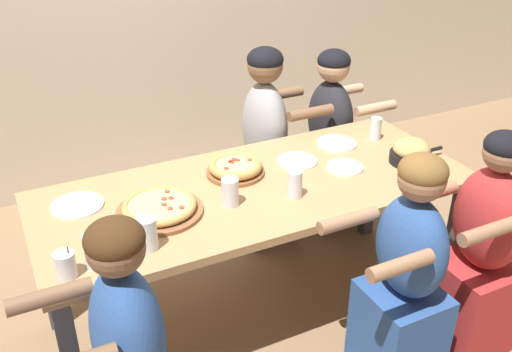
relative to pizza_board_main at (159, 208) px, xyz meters
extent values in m
plane|color=#896B4C|center=(0.48, 0.04, -0.80)|extent=(18.00, 18.00, 0.00)
cube|color=tan|center=(0.48, 0.04, -0.05)|extent=(2.06, 0.85, 0.04)
cube|color=#4C4C51|center=(1.45, -0.33, -0.43)|extent=(0.07, 0.07, 0.73)
cube|color=#4C4C51|center=(-0.49, 0.40, -0.43)|extent=(0.07, 0.07, 0.73)
cube|color=#4C4C51|center=(1.45, 0.40, -0.43)|extent=(0.07, 0.07, 0.73)
cylinder|color=brown|center=(0.00, 0.00, -0.02)|extent=(0.38, 0.38, 0.02)
torus|color=tan|center=(0.00, 0.00, 0.01)|extent=(0.32, 0.32, 0.03)
cylinder|color=#E5C675|center=(0.00, 0.00, 0.01)|extent=(0.28, 0.28, 0.03)
cylinder|color=#C6422D|center=(0.02, -0.02, 0.02)|extent=(0.02, 0.02, 0.01)
cylinder|color=#C6422D|center=(0.03, 0.03, 0.02)|extent=(0.02, 0.02, 0.01)
cylinder|color=#C6422D|center=(0.08, -0.07, 0.02)|extent=(0.02, 0.02, 0.01)
cylinder|color=#C6422D|center=(0.06, 0.02, 0.02)|extent=(0.02, 0.02, 0.01)
cylinder|color=#C6422D|center=(0.06, 0.08, 0.02)|extent=(0.02, 0.02, 0.01)
cylinder|color=#C6422D|center=(0.03, -0.06, 0.02)|extent=(0.02, 0.02, 0.01)
cylinder|color=brown|center=(0.44, 0.18, -0.02)|extent=(0.28, 0.28, 0.02)
torus|color=tan|center=(0.44, 0.18, 0.02)|extent=(0.26, 0.26, 0.04)
cylinder|color=#E5C675|center=(0.44, 0.18, 0.01)|extent=(0.21, 0.21, 0.04)
cylinder|color=#C6422D|center=(0.38, 0.15, 0.03)|extent=(0.02, 0.02, 0.01)
cylinder|color=#C6422D|center=(0.43, 0.20, 0.03)|extent=(0.02, 0.02, 0.01)
cylinder|color=#C6422D|center=(0.52, 0.19, 0.03)|extent=(0.02, 0.02, 0.01)
cylinder|color=#C6422D|center=(0.47, 0.21, 0.03)|extent=(0.02, 0.02, 0.01)
cylinder|color=#C6422D|center=(0.45, 0.23, 0.03)|extent=(0.02, 0.02, 0.01)
cylinder|color=#C6422D|center=(0.43, 0.21, 0.03)|extent=(0.02, 0.02, 0.01)
cylinder|color=black|center=(1.29, -0.09, 0.00)|extent=(0.21, 0.21, 0.05)
cylinder|color=black|center=(1.45, -0.09, 0.01)|extent=(0.10, 0.02, 0.02)
ellipsoid|color=tan|center=(1.29, -0.09, 0.05)|extent=(0.19, 0.19, 0.10)
cylinder|color=white|center=(0.78, 0.16, -0.02)|extent=(0.21, 0.21, 0.01)
cube|color=#B7B7BC|center=(0.78, 0.16, -0.01)|extent=(0.03, 0.14, 0.01)
cylinder|color=white|center=(-0.31, 0.21, -0.02)|extent=(0.23, 0.23, 0.01)
cube|color=#B7B7BC|center=(-0.31, 0.21, -0.01)|extent=(0.05, 0.16, 0.01)
cylinder|color=white|center=(1.08, 0.25, -0.02)|extent=(0.21, 0.21, 0.01)
cube|color=#B7B7BC|center=(1.08, 0.25, -0.01)|extent=(0.14, 0.08, 0.01)
cylinder|color=white|center=(0.96, 0.00, -0.02)|extent=(0.18, 0.18, 0.01)
cube|color=#B7B7BC|center=(0.96, 0.00, -0.01)|extent=(0.11, 0.09, 0.01)
cylinder|color=silver|center=(-0.44, -0.27, 0.02)|extent=(0.08, 0.08, 0.10)
cylinder|color=#1EA8DB|center=(-0.44, -0.27, 0.01)|extent=(0.07, 0.07, 0.07)
cylinder|color=black|center=(-0.42, -0.27, 0.04)|extent=(0.00, 0.02, 0.13)
cylinder|color=silver|center=(0.30, -0.07, 0.04)|extent=(0.08, 0.08, 0.13)
cylinder|color=black|center=(0.30, -0.07, 0.01)|extent=(0.07, 0.07, 0.07)
cylinder|color=silver|center=(0.59, -0.13, 0.04)|extent=(0.07, 0.07, 0.13)
cylinder|color=silver|center=(0.59, -0.13, 0.02)|extent=(0.06, 0.06, 0.09)
cylinder|color=silver|center=(-0.12, -0.23, 0.04)|extent=(0.08, 0.08, 0.14)
cylinder|color=black|center=(-0.12, -0.23, 0.02)|extent=(0.07, 0.07, 0.09)
cylinder|color=silver|center=(1.30, 0.22, 0.04)|extent=(0.06, 0.06, 0.12)
cylinder|color=silver|center=(1.30, 0.22, 0.02)|extent=(0.05, 0.05, 0.09)
cylinder|color=silver|center=(-0.33, -0.25, 0.04)|extent=(0.08, 0.08, 0.14)
cylinder|color=silver|center=(-0.33, -0.25, 0.01)|extent=(0.07, 0.07, 0.07)
cube|color=#232328|center=(1.32, 0.68, -0.56)|extent=(0.32, 0.34, 0.47)
ellipsoid|color=#232328|center=(1.32, 0.68, -0.08)|extent=(0.24, 0.36, 0.49)
sphere|color=tan|center=(1.32, 0.68, 0.25)|extent=(0.20, 0.20, 0.20)
ellipsoid|color=black|center=(1.32, 0.68, 0.29)|extent=(0.20, 0.20, 0.14)
cylinder|color=tan|center=(1.52, 0.85, 0.01)|extent=(0.28, 0.06, 0.06)
cylinder|color=tan|center=(1.52, 0.51, 0.01)|extent=(0.28, 0.06, 0.06)
cube|color=#99999E|center=(0.86, 0.68, -0.56)|extent=(0.32, 0.34, 0.47)
ellipsoid|color=#99999E|center=(0.86, 0.68, -0.05)|extent=(0.24, 0.36, 0.56)
sphere|color=brown|center=(0.86, 0.68, 0.32)|extent=(0.20, 0.20, 0.20)
ellipsoid|color=black|center=(0.86, 0.68, 0.36)|extent=(0.21, 0.21, 0.14)
cylinder|color=brown|center=(1.06, 0.85, 0.06)|extent=(0.28, 0.06, 0.06)
cylinder|color=brown|center=(1.06, 0.51, 0.06)|extent=(0.28, 0.06, 0.06)
cube|color=#B22D2D|center=(1.32, -0.61, -0.56)|extent=(0.32, 0.34, 0.47)
ellipsoid|color=#B22D2D|center=(1.32, -0.61, -0.08)|extent=(0.24, 0.36, 0.50)
sphere|color=#9E7051|center=(1.32, -0.61, 0.25)|extent=(0.18, 0.18, 0.18)
ellipsoid|color=black|center=(1.32, -0.61, 0.28)|extent=(0.18, 0.18, 0.12)
cylinder|color=#9E7051|center=(1.12, -0.78, 0.01)|extent=(0.28, 0.06, 0.06)
cylinder|color=#9E7051|center=(1.12, -0.44, 0.01)|extent=(0.28, 0.06, 0.06)
ellipsoid|color=#2D5193|center=(-0.31, -0.61, -0.07)|extent=(0.24, 0.36, 0.52)
sphere|color=brown|center=(-0.31, -0.61, 0.28)|extent=(0.18, 0.18, 0.18)
ellipsoid|color=#422814|center=(-0.31, -0.61, 0.31)|extent=(0.19, 0.19, 0.13)
cylinder|color=brown|center=(-0.51, -0.44, 0.03)|extent=(0.28, 0.06, 0.06)
cube|color=#2D5193|center=(0.89, -0.61, -0.56)|extent=(0.32, 0.34, 0.47)
ellipsoid|color=#2D5193|center=(0.89, -0.61, -0.10)|extent=(0.24, 0.36, 0.47)
sphere|color=#9E7051|center=(0.89, -0.61, 0.23)|extent=(0.19, 0.19, 0.19)
ellipsoid|color=brown|center=(0.89, -0.61, 0.26)|extent=(0.20, 0.20, 0.13)
cylinder|color=#9E7051|center=(0.68, -0.78, -0.01)|extent=(0.28, 0.06, 0.06)
cylinder|color=#9E7051|center=(0.68, -0.44, -0.01)|extent=(0.28, 0.06, 0.06)
camera|label=1|loc=(-0.55, -2.06, 1.29)|focal=40.00mm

